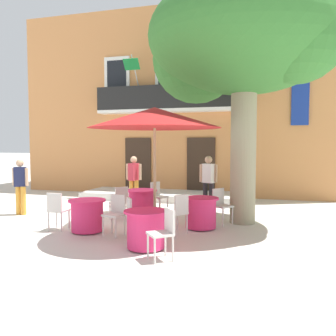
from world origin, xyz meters
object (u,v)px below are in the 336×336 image
cafe_chair_near_tree_0 (164,230)px  cafe_chair_far_side_0 (57,209)px  cafe_table_near_tree (146,229)px  cafe_chair_near_tree_1 (134,215)px  cafe_chair_middle_0 (120,201)px  plane_tree (242,41)px  cafe_chair_front_0 (179,211)px  cafe_table_front (201,213)px  pedestrian_mid_plaza (20,183)px  cafe_table_far_side (87,215)px  pedestrian_by_tree (134,178)px  cafe_chair_middle_1 (158,195)px  cafe_chair_far_side_1 (116,212)px  cafe_chair_front_1 (221,203)px  pedestrian_near_entrance (208,181)px  cafe_umbrella (155,118)px  cafe_table_middle (142,203)px

cafe_chair_near_tree_0 → cafe_chair_far_side_0: (-3.05, 1.34, 0.00)m
cafe_table_near_tree → cafe_chair_near_tree_1: size_ratio=0.95×
cafe_table_near_tree → cafe_chair_middle_0: 2.79m
plane_tree → cafe_chair_front_0: (-1.24, -1.62, -4.14)m
cafe_table_front → pedestrian_mid_plaza: 5.38m
cafe_chair_middle_0 → cafe_table_far_side: bearing=-98.3°
cafe_chair_near_tree_0 → cafe_chair_near_tree_1: same height
pedestrian_by_tree → cafe_chair_middle_1: bearing=-35.4°
cafe_chair_far_side_1 → pedestrian_by_tree: size_ratio=0.55×
cafe_table_far_side → cafe_chair_far_side_0: bearing=-173.3°
cafe_table_far_side → cafe_chair_far_side_0: cafe_chair_far_side_0 is taller
cafe_chair_front_0 → pedestrian_mid_plaza: 5.05m
cafe_table_far_side → cafe_chair_front_1: bearing=30.6°
cafe_chair_far_side_0 → pedestrian_near_entrance: pedestrian_near_entrance is taller
plane_tree → cafe_umbrella: 3.34m
cafe_chair_middle_1 → cafe_chair_far_side_0: (-1.59, -2.85, 0.00)m
plane_tree → cafe_chair_far_side_0: 6.19m
cafe_table_far_side → cafe_umbrella: 2.77m
cafe_table_front → cafe_umbrella: cafe_umbrella is taller
cafe_chair_near_tree_1 → cafe_table_middle: size_ratio=1.05×
cafe_chair_near_tree_0 → cafe_chair_near_tree_1: 1.51m
cafe_table_front → cafe_chair_far_side_1: (-1.74, -1.14, 0.14)m
cafe_chair_middle_0 → cafe_chair_far_side_1: (0.55, -1.47, 0.00)m
pedestrian_near_entrance → cafe_chair_middle_0: bearing=-143.2°
cafe_table_middle → cafe_chair_far_side_1: (0.16, -2.12, 0.14)m
plane_tree → cafe_table_far_side: bearing=-148.5°
cafe_chair_front_0 → cafe_table_far_side: cafe_chair_front_0 is taller
cafe_chair_far_side_1 → cafe_chair_near_tree_0: bearing=-41.2°
cafe_chair_far_side_0 → pedestrian_near_entrance: size_ratio=0.53×
cafe_chair_far_side_1 → pedestrian_near_entrance: pedestrian_near_entrance is taller
pedestrian_by_tree → pedestrian_mid_plaza: bearing=-140.1°
cafe_chair_far_side_0 → pedestrian_mid_plaza: (-2.12, 1.39, 0.38)m
pedestrian_near_entrance → cafe_chair_far_side_1: bearing=-117.4°
cafe_chair_far_side_0 → pedestrian_near_entrance: 4.39m
plane_tree → pedestrian_mid_plaza: 7.29m
cafe_chair_near_tree_0 → plane_tree: bearing=73.5°
cafe_chair_middle_0 → pedestrian_by_tree: (-0.42, 2.11, 0.41)m
cafe_umbrella → cafe_chair_front_1: bearing=53.8°
cafe_chair_near_tree_1 → plane_tree: bearing=49.1°
cafe_chair_near_tree_0 → cafe_table_front: 2.51m
cafe_chair_front_1 → pedestrian_mid_plaza: pedestrian_mid_plaza is taller
cafe_chair_near_tree_1 → cafe_chair_far_side_1: 0.60m
cafe_chair_middle_0 → cafe_chair_far_side_0: 1.77m
plane_tree → pedestrian_by_tree: plane_tree is taller
cafe_table_middle → cafe_chair_middle_0: size_ratio=0.95×
cafe_chair_near_tree_1 → cafe_chair_front_1: 2.57m
cafe_table_near_tree → cafe_chair_middle_1: (-0.92, 3.66, 0.14)m
cafe_table_front → cafe_chair_far_side_1: size_ratio=0.95×
cafe_chair_front_0 → pedestrian_mid_plaza: bearing=169.9°
cafe_chair_near_tree_0 → cafe_table_middle: size_ratio=1.05×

